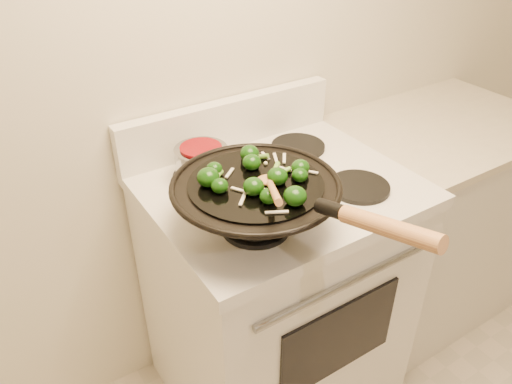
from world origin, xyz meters
TOP-DOWN VIEW (x-y plane):
  - stove at (-0.23, 1.17)m, footprint 0.78×0.67m
  - counter_unit at (0.55, 1.20)m, footprint 0.84×0.62m
  - wok at (-0.41, 1.01)m, footprint 0.43×0.71m
  - stirfry at (-0.41, 1.02)m, footprint 0.29×0.28m
  - wooden_spoon at (-0.43, 0.93)m, footprint 0.18×0.26m
  - saucepan at (-0.42, 1.32)m, footprint 0.16×0.26m

SIDE VIEW (x-z plane):
  - counter_unit at x=0.55m, z-range 0.00..0.91m
  - stove at x=-0.23m, z-range -0.07..1.01m
  - saucepan at x=-0.42m, z-range 0.93..1.03m
  - wok at x=-0.41m, z-range 0.88..1.13m
  - stirfry at x=-0.41m, z-range 1.06..1.11m
  - wooden_spoon at x=-0.43m, z-range 1.04..1.16m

